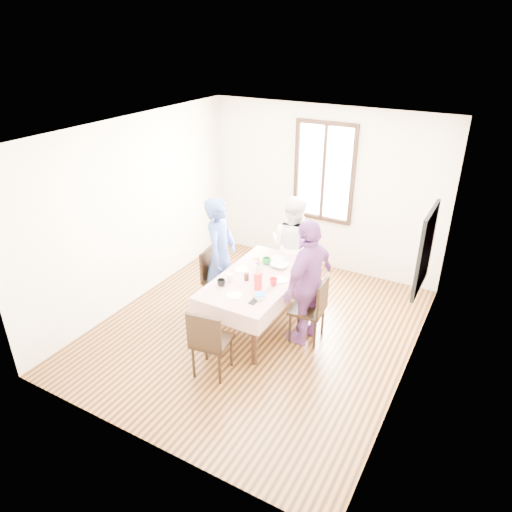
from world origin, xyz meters
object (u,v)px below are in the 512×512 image
object	(u,v)px
chair_far	(293,264)
person_far	(293,246)
person_left	(220,255)
chair_left	(220,280)
person_right	(307,282)
chair_right	(307,309)
chair_near	(212,340)
dining_table	(258,302)

from	to	relation	value
chair_far	person_far	distance (m)	0.32
person_left	person_far	xyz separation A→B (m)	(0.69, 0.94, -0.08)
chair_far	person_left	world-z (taller)	person_left
chair_left	person_left	world-z (taller)	person_left
person_far	person_right	world-z (taller)	person_right
chair_left	person_left	distance (m)	0.40
chair_far	person_far	size ratio (longest dim) A/B	0.59
chair_right	chair_near	world-z (taller)	same
chair_left	chair_near	world-z (taller)	same
person_left	person_far	distance (m)	1.17
dining_table	person_right	distance (m)	0.84
dining_table	person_far	world-z (taller)	person_far
chair_far	person_left	size ratio (longest dim) A/B	0.53
chair_left	person_left	size ratio (longest dim) A/B	0.53
person_left	person_right	distance (m)	1.39
chair_left	chair_right	world-z (taller)	same
person_left	dining_table	bearing A→B (deg)	-113.36
chair_left	person_right	xyz separation A→B (m)	(1.40, -0.10, 0.40)
chair_left	person_far	xyz separation A→B (m)	(0.71, 0.94, 0.32)
chair_right	chair_far	distance (m)	1.28
chair_near	person_far	distance (m)	2.24
chair_near	person_right	world-z (taller)	person_right
chair_far	chair_near	distance (m)	2.23
chair_far	person_left	xyz separation A→B (m)	(-0.69, -0.96, 0.40)
person_right	person_far	bearing A→B (deg)	-137.27
person_far	chair_near	bearing A→B (deg)	97.04
chair_left	chair_far	xyz separation A→B (m)	(0.71, 0.96, 0.00)
chair_far	person_right	distance (m)	1.33
chair_right	person_left	world-z (taller)	person_left
dining_table	chair_right	distance (m)	0.72
dining_table	person_left	xyz separation A→B (m)	(-0.69, 0.15, 0.48)
dining_table	chair_right	size ratio (longest dim) A/B	1.79
chair_right	chair_far	size ratio (longest dim) A/B	1.00
dining_table	person_right	xyz separation A→B (m)	(0.69, 0.05, 0.48)
chair_left	chair_near	xyz separation A→B (m)	(0.71, -1.27, 0.00)
dining_table	chair_right	bearing A→B (deg)	4.08
chair_far	chair_near	bearing A→B (deg)	92.75
chair_right	chair_far	world-z (taller)	same
chair_right	person_right	world-z (taller)	person_right
chair_left	person_far	bearing A→B (deg)	136.81
person_far	person_right	bearing A→B (deg)	130.53
person_left	chair_near	bearing A→B (deg)	-162.34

